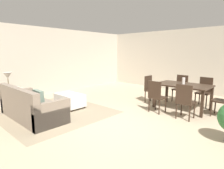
% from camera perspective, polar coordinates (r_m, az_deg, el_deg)
% --- Properties ---
extents(ground_plane, '(10.80, 10.80, 0.00)m').
position_cam_1_polar(ground_plane, '(4.56, 2.32, -12.27)').
color(ground_plane, tan).
extents(wall_back, '(9.00, 0.12, 2.70)m').
position_cam_1_polar(wall_back, '(8.67, 24.58, 6.54)').
color(wall_back, '#BCB2A0').
rests_on(wall_back, ground_plane).
extents(wall_left, '(0.12, 11.00, 2.70)m').
position_cam_1_polar(wall_left, '(8.14, -20.10, 6.67)').
color(wall_left, '#BCB2A0').
rests_on(wall_left, ground_plane).
extents(area_rug, '(3.00, 2.80, 0.01)m').
position_cam_1_polar(area_rug, '(5.74, -17.46, -7.95)').
color(area_rug, gray).
rests_on(area_rug, ground_plane).
extents(couch, '(2.12, 0.89, 0.86)m').
position_cam_1_polar(couch, '(5.35, -23.54, -6.41)').
color(couch, gray).
rests_on(couch, ground_plane).
extents(ottoman_table, '(0.94, 0.58, 0.43)m').
position_cam_1_polar(ottoman_table, '(6.02, -12.75, -4.53)').
color(ottoman_table, silver).
rests_on(ottoman_table, ground_plane).
extents(side_table, '(0.40, 0.40, 0.59)m').
position_cam_1_polar(side_table, '(6.54, -28.83, -2.42)').
color(side_table, olive).
rests_on(side_table, ground_plane).
extents(table_lamp, '(0.26, 0.26, 0.53)m').
position_cam_1_polar(table_lamp, '(6.46, -29.22, 2.25)').
color(table_lamp, brown).
rests_on(table_lamp, side_table).
extents(dining_table, '(1.54, 0.96, 0.76)m').
position_cam_1_polar(dining_table, '(6.03, 20.75, -0.81)').
color(dining_table, '#332319').
rests_on(dining_table, ground_plane).
extents(dining_chair_near_left, '(0.42, 0.42, 0.92)m').
position_cam_1_polar(dining_chair_near_left, '(5.46, 13.31, -3.07)').
color(dining_chair_near_left, '#332319').
rests_on(dining_chair_near_left, ground_plane).
extents(dining_chair_near_right, '(0.41, 0.41, 0.92)m').
position_cam_1_polar(dining_chair_near_right, '(5.12, 21.33, -4.34)').
color(dining_chair_near_right, '#332319').
rests_on(dining_chair_near_right, ground_plane).
extents(dining_chair_far_left, '(0.42, 0.42, 0.92)m').
position_cam_1_polar(dining_chair_far_left, '(7.00, 20.22, -0.61)').
color(dining_chair_far_left, '#332319').
rests_on(dining_chair_far_left, ground_plane).
extents(dining_chair_far_right, '(0.42, 0.42, 0.92)m').
position_cam_1_polar(dining_chair_far_right, '(6.69, 26.37, -1.49)').
color(dining_chair_far_right, '#332319').
rests_on(dining_chair_far_right, ground_plane).
extents(dining_chair_head_west, '(0.41, 0.41, 0.92)m').
position_cam_1_polar(dining_chair_head_west, '(6.52, 11.62, -0.93)').
color(dining_chair_head_west, '#332319').
rests_on(dining_chair_head_west, ground_plane).
extents(vase_centerpiece, '(0.09, 0.09, 0.20)m').
position_cam_1_polar(vase_centerpiece, '(6.03, 20.98, 1.05)').
color(vase_centerpiece, silver).
rests_on(vase_centerpiece, dining_table).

